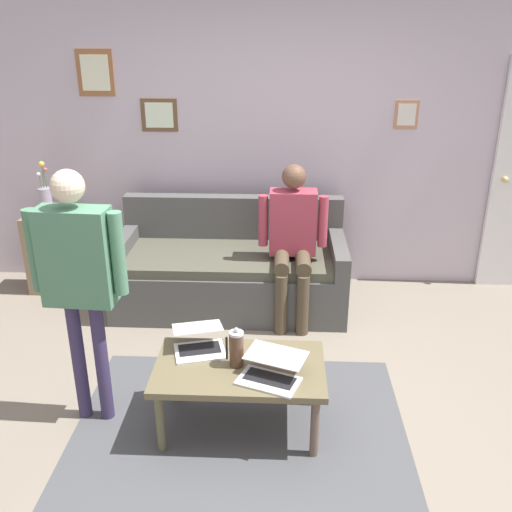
{
  "coord_description": "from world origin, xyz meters",
  "views": [
    {
      "loc": [
        -0.13,
        2.86,
        2.3
      ],
      "look_at": [
        0.04,
        -0.76,
        0.8
      ],
      "focal_mm": 39.87,
      "sensor_mm": 36.0,
      "label": 1
    }
  ],
  "objects": [
    {
      "name": "side_shelf",
      "position": [
        1.93,
        -1.82,
        0.36
      ],
      "size": [
        0.42,
        0.32,
        0.71
      ],
      "color": "#7F694E",
      "rests_on": "ground_plane"
    },
    {
      "name": "person_standing",
      "position": [
        1.01,
        -0.01,
        1.01
      ],
      "size": [
        0.56,
        0.2,
        1.58
      ],
      "color": "#382F53",
      "rests_on": "ground_plane"
    },
    {
      "name": "person_seated",
      "position": [
        -0.22,
        -1.38,
        0.73
      ],
      "size": [
        0.55,
        0.51,
        1.28
      ],
      "color": "#4C3E2D",
      "rests_on": "ground_plane"
    },
    {
      "name": "coffee_table",
      "position": [
        0.1,
        0.04,
        0.38
      ],
      "size": [
        1.0,
        0.59,
        0.44
      ],
      "color": "brown",
      "rests_on": "ground_plane"
    },
    {
      "name": "french_press",
      "position": [
        0.12,
        0.04,
        0.55
      ],
      "size": [
        0.11,
        0.09,
        0.25
      ],
      "color": "#4C3323",
      "rests_on": "coffee_table"
    },
    {
      "name": "laptop_center",
      "position": [
        -0.09,
        0.16,
        0.48
      ],
      "size": [
        0.43,
        0.41,
        0.12
      ],
      "color": "silver",
      "rests_on": "coffee_table"
    },
    {
      "name": "back_wall",
      "position": [
        0.0,
        -2.2,
        1.35
      ],
      "size": [
        7.04,
        0.11,
        2.7
      ],
      "color": "#BEB0C0",
      "rests_on": "ground_plane"
    },
    {
      "name": "ground_plane",
      "position": [
        0.0,
        0.0,
        0.0
      ],
      "size": [
        7.68,
        7.68,
        0.0
      ],
      "primitive_type": "plane",
      "color": "gray"
    },
    {
      "name": "laptop_left",
      "position": [
        0.36,
        -0.12,
        0.48
      ],
      "size": [
        0.37,
        0.38,
        0.14
      ],
      "color": "silver",
      "rests_on": "coffee_table"
    },
    {
      "name": "flower_vase",
      "position": [
        1.93,
        -1.82,
        0.86
      ],
      "size": [
        0.11,
        0.11,
        0.48
      ],
      "color": "#A294A7",
      "rests_on": "side_shelf"
    },
    {
      "name": "area_rug",
      "position": [
        0.1,
        0.14,
        0.0
      ],
      "size": [
        2.01,
        1.67,
        0.01
      ],
      "primitive_type": "cube",
      "color": "#494A4E",
      "rests_on": "ground_plane"
    },
    {
      "name": "couch",
      "position": [
        0.3,
        -1.6,
        0.31
      ],
      "size": [
        1.93,
        0.88,
        0.88
      ],
      "color": "#4D4C4B",
      "rests_on": "ground_plane"
    }
  ]
}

